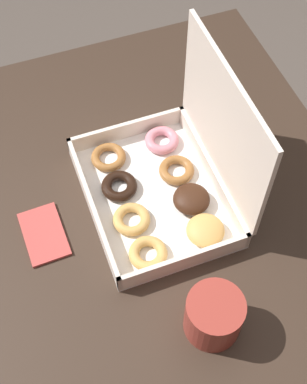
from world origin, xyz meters
name	(u,v)px	position (x,y,z in m)	size (l,w,h in m)	color
ground_plane	(158,329)	(0.00, 0.00, 0.00)	(8.00, 8.00, 0.00)	#564C44
dining_table	(160,234)	(0.00, 0.00, 0.61)	(0.93, 0.75, 0.73)	#38281E
donut_box	(174,178)	(-0.01, 0.03, 0.78)	(0.32, 0.25, 0.28)	white
coffee_mug	(214,315)	(0.25, -0.01, 0.77)	(0.09, 0.09, 0.09)	#A3382D
paper_napkin	(44,234)	(-0.01, -0.22, 0.73)	(0.12, 0.08, 0.01)	#CC4C47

